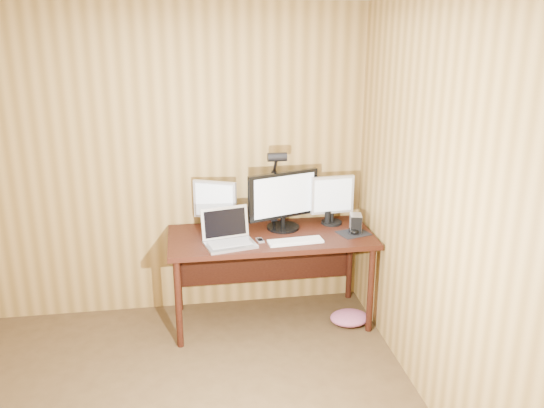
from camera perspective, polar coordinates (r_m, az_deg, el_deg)
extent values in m
plane|color=#A47B3B|center=(4.68, -12.15, 3.71)|extent=(4.00, 0.00, 4.00)
plane|color=#A47B3B|center=(3.14, 19.68, -4.14)|extent=(0.00, 4.00, 4.00)
cube|color=black|center=(4.53, -0.10, -3.30)|extent=(1.60, 0.70, 0.04)
cube|color=black|center=(4.92, -0.67, -4.93)|extent=(1.48, 0.02, 0.51)
cylinder|color=black|center=(4.37, -9.26, -9.76)|extent=(0.05, 0.05, 0.71)
cylinder|color=black|center=(4.90, -9.27, -6.61)|extent=(0.05, 0.05, 0.71)
cylinder|color=black|center=(4.59, 9.74, -8.40)|extent=(0.05, 0.05, 0.71)
cylinder|color=black|center=(5.09, 7.70, -5.55)|extent=(0.05, 0.05, 0.71)
cylinder|color=black|center=(4.65, 1.10, -2.31)|extent=(0.26, 0.26, 0.02)
cylinder|color=black|center=(4.63, 1.10, -1.75)|extent=(0.04, 0.04, 0.08)
cube|color=black|center=(4.56, 1.12, 0.90)|extent=(0.58, 0.22, 0.37)
cube|color=white|center=(4.54, 1.25, 0.83)|extent=(0.51, 0.17, 0.32)
cylinder|color=black|center=(4.66, -5.58, -2.36)|extent=(0.17, 0.17, 0.02)
cylinder|color=black|center=(4.64, -5.59, -1.82)|extent=(0.03, 0.03, 0.07)
cube|color=silver|center=(4.58, -5.67, 0.42)|extent=(0.34, 0.17, 0.31)
cube|color=white|center=(4.57, -5.75, 0.35)|extent=(0.29, 0.13, 0.26)
cylinder|color=black|center=(4.78, 5.91, -1.83)|extent=(0.17, 0.17, 0.02)
cylinder|color=black|center=(4.76, 5.93, -1.29)|extent=(0.03, 0.03, 0.08)
cube|color=silver|center=(4.70, 6.01, 0.92)|extent=(0.36, 0.06, 0.31)
cube|color=white|center=(4.69, 6.08, 0.85)|extent=(0.31, 0.03, 0.27)
cube|color=silver|center=(4.32, -4.17, -4.02)|extent=(0.41, 0.33, 0.02)
cube|color=silver|center=(4.38, -4.70, -1.84)|extent=(0.37, 0.13, 0.24)
cube|color=black|center=(4.38, -4.70, -1.84)|extent=(0.32, 0.11, 0.20)
cube|color=#B2B2B7|center=(4.31, -4.17, -3.89)|extent=(0.34, 0.22, 0.00)
cube|color=white|center=(4.37, 2.34, -3.72)|extent=(0.43, 0.16, 0.02)
cube|color=white|center=(4.37, 2.34, -3.59)|extent=(0.40, 0.13, 0.00)
cube|color=black|center=(4.59, 8.07, -2.88)|extent=(0.28, 0.25, 0.00)
ellipsoid|color=black|center=(4.58, 8.09, -2.63)|extent=(0.10, 0.13, 0.04)
cube|color=silver|center=(4.61, 8.28, -1.89)|extent=(0.11, 0.14, 0.14)
cube|color=black|center=(4.55, 8.35, -2.17)|extent=(0.08, 0.02, 0.14)
cube|color=silver|center=(4.40, -1.19, -3.62)|extent=(0.06, 0.10, 0.01)
cube|color=black|center=(4.39, -1.19, -3.54)|extent=(0.04, 0.06, 0.00)
cylinder|color=black|center=(4.73, 5.52, -1.39)|extent=(0.05, 0.05, 0.12)
cube|color=black|center=(4.82, 0.19, -1.82)|extent=(0.05, 0.06, 0.06)
cylinder|color=black|center=(4.75, 0.20, 0.70)|extent=(0.03, 0.03, 0.42)
sphere|color=black|center=(4.69, 0.20, 3.18)|extent=(0.04, 0.04, 0.04)
cylinder|color=black|center=(4.61, 0.33, 3.94)|extent=(0.02, 0.15, 0.18)
cylinder|color=black|center=(4.50, 0.51, 4.68)|extent=(0.15, 0.07, 0.07)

